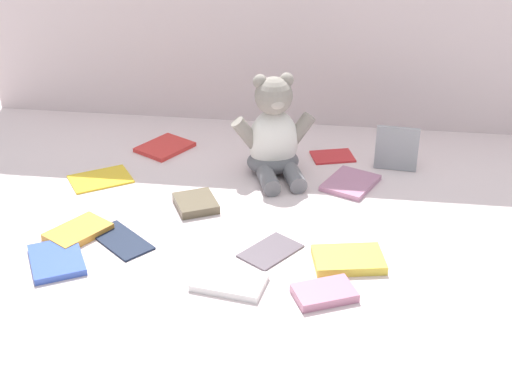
# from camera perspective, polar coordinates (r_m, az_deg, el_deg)

# --- Properties ---
(ground_plane) EXTENTS (3.20, 3.20, 0.00)m
(ground_plane) POSITION_cam_1_polar(r_m,az_deg,el_deg) (1.49, 0.53, -1.58)
(ground_plane) COLOR silver
(backdrop_drape) EXTENTS (1.62, 0.03, 0.63)m
(backdrop_drape) POSITION_cam_1_polar(r_m,az_deg,el_deg) (1.83, 2.62, 14.84)
(backdrop_drape) COLOR silver
(backdrop_drape) RESTS_ON ground_plane
(teddy_bear) EXTENTS (0.19, 0.20, 0.24)m
(teddy_bear) POSITION_cam_1_polar(r_m,az_deg,el_deg) (1.61, 1.45, 4.39)
(teddy_bear) COLOR white
(teddy_bear) RESTS_ON ground_plane
(book_case_0) EXTENTS (0.11, 0.12, 0.02)m
(book_case_0) POSITION_cam_1_polar(r_m,az_deg,el_deg) (1.50, -4.88, -0.91)
(book_case_0) COLOR brown
(book_case_0) RESTS_ON ground_plane
(book_case_1) EXTENTS (0.13, 0.14, 0.01)m
(book_case_1) POSITION_cam_1_polar(r_m,az_deg,el_deg) (1.45, -14.16, -3.14)
(book_case_1) COLOR orange
(book_case_1) RESTS_ON ground_plane
(book_case_2) EXTENTS (0.14, 0.15, 0.01)m
(book_case_2) POSITION_cam_1_polar(r_m,az_deg,el_deg) (1.60, 7.63, 0.73)
(book_case_2) COLOR #B37495
(book_case_2) RESTS_ON ground_plane
(book_case_3) EXTENTS (0.12, 0.10, 0.02)m
(book_case_3) POSITION_cam_1_polar(r_m,az_deg,el_deg) (1.24, 5.53, -8.11)
(book_case_3) COLOR #BA7492
(book_case_3) RESTS_ON ground_plane
(book_case_4) EXTENTS (0.10, 0.03, 0.10)m
(book_case_4) POSITION_cam_1_polar(r_m,az_deg,el_deg) (1.68, 11.29, 3.46)
(book_case_4) COLOR #92949A
(book_case_4) RESTS_ON ground_plane
(book_case_5) EXTENTS (0.15, 0.14, 0.01)m
(book_case_5) POSITION_cam_1_polar(r_m,az_deg,el_deg) (1.41, -10.85, -3.77)
(book_case_5) COLOR #121C32
(book_case_5) RESTS_ON ground_plane
(book_case_6) EXTENTS (0.14, 0.11, 0.02)m
(book_case_6) POSITION_cam_1_polar(r_m,az_deg,el_deg) (1.33, 7.47, -5.43)
(book_case_6) COLOR gold
(book_case_6) RESTS_ON ground_plane
(book_case_7) EXTENTS (0.16, 0.15, 0.01)m
(book_case_7) POSITION_cam_1_polar(r_m,az_deg,el_deg) (1.65, -12.44, 1.10)
(book_case_7) COLOR yellow
(book_case_7) RESTS_ON ground_plane
(book_case_8) EXTENTS (0.15, 0.16, 0.01)m
(book_case_8) POSITION_cam_1_polar(r_m,az_deg,el_deg) (1.78, -7.37, 3.61)
(book_case_8) COLOR red
(book_case_8) RESTS_ON ground_plane
(book_case_9) EXTENTS (0.12, 0.10, 0.01)m
(book_case_9) POSITION_cam_1_polar(r_m,az_deg,el_deg) (1.73, 6.19, 2.94)
(book_case_9) COLOR red
(book_case_9) RESTS_ON ground_plane
(book_case_10) EXTENTS (0.14, 0.10, 0.01)m
(book_case_10) POSITION_cam_1_polar(r_m,az_deg,el_deg) (1.26, -2.17, -7.25)
(book_case_10) COLOR white
(book_case_10) RESTS_ON ground_plane
(book_case_11) EXTENTS (0.13, 0.14, 0.01)m
(book_case_11) POSITION_cam_1_polar(r_m,az_deg,el_deg) (1.35, 1.18, -4.72)
(book_case_11) COLOR #584C56
(book_case_11) RESTS_ON ground_plane
(book_case_12) EXTENTS (0.14, 0.15, 0.01)m
(book_case_12) POSITION_cam_1_polar(r_m,az_deg,el_deg) (1.37, -15.80, -5.28)
(book_case_12) COLOR #3A5ABF
(book_case_12) RESTS_ON ground_plane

